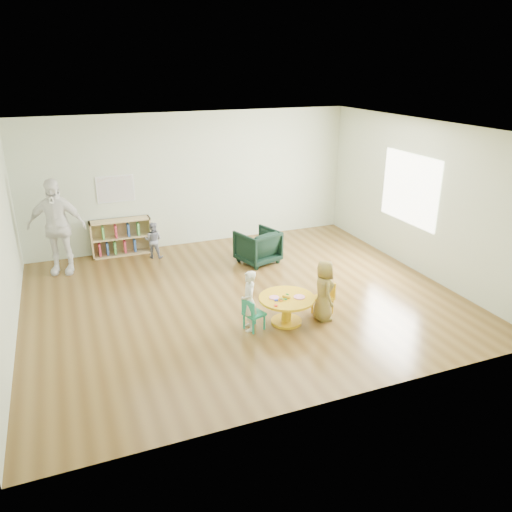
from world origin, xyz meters
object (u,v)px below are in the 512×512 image
Objects in this scene: kid_chair_left at (252,313)px; toddler at (153,240)px; activity_table at (287,305)px; adult_caretaker at (56,227)px; child_right at (324,290)px; bookshelf at (120,237)px; kid_chair_right at (325,296)px; child_left at (249,301)px; armchair at (258,246)px.

kid_chair_left is 0.67× the size of toddler.
adult_caretaker is at bearing 132.78° from activity_table.
child_right is at bearing 145.29° from toddler.
bookshelf is 0.67× the size of adult_caretaker.
kid_chair_left is at bearing -70.77° from bookshelf.
activity_table is 0.70m from kid_chair_right.
kid_chair_left is 0.20m from child_left.
bookshelf is 2.86m from armchair.
child_right is (2.52, -4.02, 0.11)m from bookshelf.
kid_chair_right is at bearing -24.24° from adult_caretaker.
toddler is (-1.35, 3.48, 0.08)m from activity_table.
child_left is at bearing 129.22° from toddler.
bookshelf is at bearing 42.01° from adult_caretaker.
child_right reaches higher than activity_table.
armchair is at bearing -30.93° from bookshelf.
kid_chair_right is at bearing 75.22° from kid_chair_left.
bookshelf is at bearing -48.52° from armchair.
armchair is 2.13m from toddler.
child_right is 4.06m from toddler.
bookshelf is 1.29× the size of child_left.
child_left is at bearing -36.47° from adult_caretaker.
kid_chair_right is 0.29× the size of adult_caretaker.
child_right reaches higher than kid_chair_left.
bookshelf is 1.61× the size of toddler.
kid_chair_right is 2.39m from armchair.
armchair is (0.51, 2.46, 0.04)m from activity_table.
adult_caretaker is (-1.17, -0.56, 0.53)m from bookshelf.
bookshelf is 1.25× the size of child_right.
child_right reaches higher than toddler.
activity_table is 2.51m from armchair.
bookshelf is at bearing 41.84° from child_right.
toddler is 1.85m from adult_caretaker.
kid_chair_left is 3.58m from toddler.
kid_chair_right reaches higher than activity_table.
child_left is 1.18m from child_right.
toddler is (0.59, -0.44, 0.01)m from bookshelf.
kid_chair_right is at bearing 6.11° from activity_table.
toddler is (-1.86, 1.03, 0.04)m from armchair.
kid_chair_right is at bearing 147.96° from toddler.
activity_table is 0.91× the size of child_left.
adult_caretaker is (-2.55, 3.38, 0.63)m from kid_chair_left.
kid_chair_left is 1.26m from kid_chair_right.
activity_table is at bearing 138.22° from toddler.
child_left reaches higher than kid_chair_right.
adult_caretaker reaches higher than toddler.
child_right is 1.29× the size of toddler.
child_right is at bearing 125.85° from kid_chair_right.
armchair is (-0.18, 2.38, 0.05)m from kid_chair_right.
adult_caretaker reaches higher than kid_chair_right.
armchair is 3.78m from adult_caretaker.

